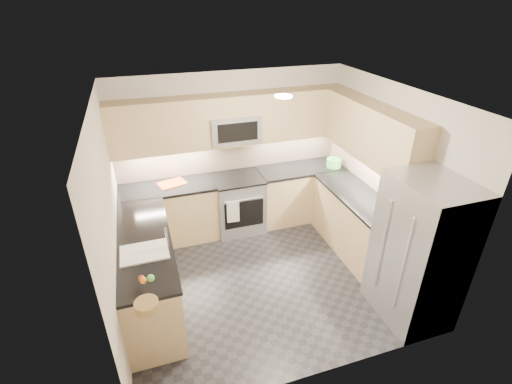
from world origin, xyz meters
The scene contains 36 objects.
floor centered at (0.00, 0.00, 0.00)m, with size 3.60×3.20×0.00m, color black.
ceiling centered at (0.00, 0.00, 2.50)m, with size 3.60×3.20×0.02m, color beige.
wall_back centered at (0.00, 1.60, 1.25)m, with size 3.60×0.02×2.50m, color beige.
wall_front centered at (0.00, -1.60, 1.25)m, with size 3.60×0.02×2.50m, color beige.
wall_left centered at (-1.80, 0.00, 1.25)m, with size 0.02×3.20×2.50m, color beige.
wall_right centered at (1.80, 0.00, 1.25)m, with size 0.02×3.20×2.50m, color beige.
base_cab_back_left centered at (-1.09, 1.30, 0.45)m, with size 1.42×0.60×0.90m, color tan.
base_cab_back_right centered at (1.09, 1.30, 0.45)m, with size 1.42×0.60×0.90m, color tan.
base_cab_right centered at (1.50, 0.15, 0.45)m, with size 0.60×1.70×0.90m, color tan.
base_cab_peninsula centered at (-1.50, 0.00, 0.45)m, with size 0.60×2.00×0.90m, color tan.
countertop_back_left centered at (-1.09, 1.30, 0.92)m, with size 1.42×0.63×0.04m, color black.
countertop_back_right centered at (1.09, 1.30, 0.92)m, with size 1.42×0.63×0.04m, color black.
countertop_right centered at (1.50, 0.15, 0.92)m, with size 0.63×1.70×0.04m, color black.
countertop_peninsula centered at (-1.50, 0.00, 0.92)m, with size 0.63×2.00×0.04m, color black.
upper_cab_back centered at (0.00, 1.43, 1.83)m, with size 3.60×0.35×0.75m, color tan.
upper_cab_right centered at (1.62, 0.28, 1.83)m, with size 0.35×1.95×0.75m, color tan.
backsplash_back centered at (0.00, 1.60, 1.20)m, with size 3.60×0.01×0.51m, color tan.
backsplash_right centered at (1.80, 0.45, 1.20)m, with size 0.01×2.30×0.51m, color tan.
gas_range centered at (0.00, 1.28, 0.46)m, with size 0.76×0.65×0.91m, color #9FA1A6.
range_cooktop centered at (0.00, 1.28, 0.92)m, with size 0.76×0.65×0.03m, color black.
oven_door_glass centered at (0.00, 0.95, 0.45)m, with size 0.62×0.02×0.45m, color black.
oven_handle centered at (0.00, 0.93, 0.72)m, with size 0.02×0.02×0.60m, color #B2B5BA.
microwave centered at (0.00, 1.40, 1.70)m, with size 0.76×0.40×0.40m, color #999BA0.
microwave_door centered at (0.00, 1.20, 1.70)m, with size 0.60×0.01×0.28m, color black.
refrigerator centered at (1.45, -1.15, 0.90)m, with size 0.70×0.90×1.80m, color #A0A1A7.
fridge_handle_left centered at (1.08, -1.33, 0.95)m, with size 0.02×0.02×1.20m, color #B2B5BA.
fridge_handle_right centered at (1.08, -0.97, 0.95)m, with size 0.02×0.02×1.20m, color #B2B5BA.
sink_basin centered at (-1.50, -0.25, 0.88)m, with size 0.52×0.38×0.16m, color white.
faucet centered at (-1.24, -0.25, 1.08)m, with size 0.03×0.03×0.28m, color silver.
utensil_bowl centered at (1.62, 1.16, 1.01)m, with size 0.24×0.24×0.14m, color #50BC54.
cutting_board centered at (-1.01, 1.36, 0.95)m, with size 0.40×0.28×0.01m, color red.
fruit_basket centered at (-1.52, -1.10, 0.98)m, with size 0.22×0.22×0.08m, color #9B7D48.
fruit_apple centered at (-1.55, -0.81, 1.05)m, with size 0.07×0.07×0.07m, color #A12212.
fruit_pear centered at (-1.46, -0.83, 1.05)m, with size 0.07×0.07×0.07m, color #55C554.
dish_towel_check centered at (-0.19, 0.91, 0.55)m, with size 0.19×0.02×0.36m, color white.
fruit_orange centered at (-1.53, -0.84, 1.05)m, with size 0.07×0.07×0.07m, color orange.
Camera 1 is at (-1.34, -3.76, 3.50)m, focal length 26.00 mm.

